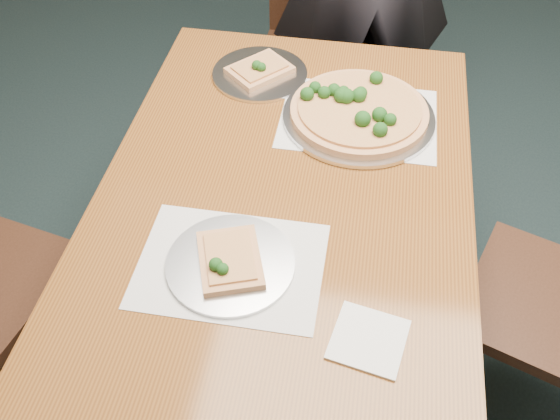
% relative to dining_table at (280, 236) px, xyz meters
% --- Properties ---
extents(ground, '(8.00, 8.00, 0.00)m').
position_rel_dining_table_xyz_m(ground, '(0.31, 0.14, -0.66)').
color(ground, black).
rests_on(ground, ground).
extents(dining_table, '(0.90, 1.50, 0.75)m').
position_rel_dining_table_xyz_m(dining_table, '(0.00, 0.00, 0.00)').
color(dining_table, '#613413').
rests_on(dining_table, ground).
extents(chair_far, '(0.43, 0.43, 0.91)m').
position_rel_dining_table_xyz_m(chair_far, '(-0.05, 1.15, -0.14)').
color(chair_far, black).
rests_on(chair_far, ground).
extents(placemat_main, '(0.42, 0.32, 0.00)m').
position_rel_dining_table_xyz_m(placemat_main, '(0.15, 0.37, 0.09)').
color(placemat_main, white).
rests_on(placemat_main, dining_table).
extents(placemat_near, '(0.40, 0.30, 0.00)m').
position_rel_dining_table_xyz_m(placemat_near, '(-0.08, -0.18, 0.09)').
color(placemat_near, white).
rests_on(placemat_near, dining_table).
extents(pizza_pan, '(0.41, 0.41, 0.07)m').
position_rel_dining_table_xyz_m(pizza_pan, '(0.15, 0.37, 0.12)').
color(pizza_pan, silver).
rests_on(pizza_pan, dining_table).
extents(slice_plate_near, '(0.28, 0.28, 0.06)m').
position_rel_dining_table_xyz_m(slice_plate_near, '(-0.08, -0.18, 0.11)').
color(slice_plate_near, silver).
rests_on(slice_plate_near, dining_table).
extents(slice_plate_far, '(0.28, 0.28, 0.06)m').
position_rel_dining_table_xyz_m(slice_plate_far, '(-0.15, 0.53, 0.10)').
color(slice_plate_far, silver).
rests_on(slice_plate_far, dining_table).
extents(napkin, '(0.16, 0.16, 0.01)m').
position_rel_dining_table_xyz_m(napkin, '(0.23, -0.32, 0.09)').
color(napkin, white).
rests_on(napkin, dining_table).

